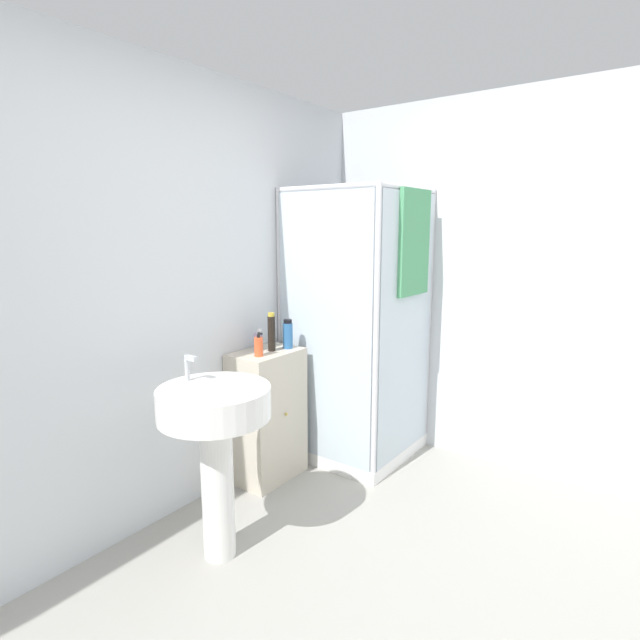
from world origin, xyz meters
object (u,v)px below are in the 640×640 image
at_px(lotion_bottle_white, 258,341).
at_px(soap_dispenser, 259,346).
at_px(sink, 215,428).
at_px(shampoo_bottle_blue, 288,334).
at_px(shampoo_bottle_tall_black, 271,332).

bearing_deg(lotion_bottle_white, soap_dispenser, -135.94).
distance_m(sink, shampoo_bottle_blue, 0.98).
relative_size(soap_dispenser, shampoo_bottle_blue, 0.78).
distance_m(shampoo_bottle_blue, lotion_bottle_white, 0.20).
height_order(sink, soap_dispenser, sink).
height_order(shampoo_bottle_blue, lotion_bottle_white, shampoo_bottle_blue).
relative_size(sink, shampoo_bottle_blue, 5.32).
bearing_deg(sink, lotion_bottle_white, 28.81).
xyz_separation_m(shampoo_bottle_blue, lotion_bottle_white, (-0.15, 0.12, -0.04)).
relative_size(shampoo_bottle_tall_black, shampoo_bottle_blue, 1.30).
xyz_separation_m(soap_dispenser, shampoo_bottle_tall_black, (0.15, 0.03, 0.06)).
bearing_deg(shampoo_bottle_blue, soap_dispenser, 177.49).
bearing_deg(soap_dispenser, sink, -154.58).
xyz_separation_m(sink, shampoo_bottle_tall_black, (0.78, 0.33, 0.30)).
bearing_deg(lotion_bottle_white, sink, -151.19).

